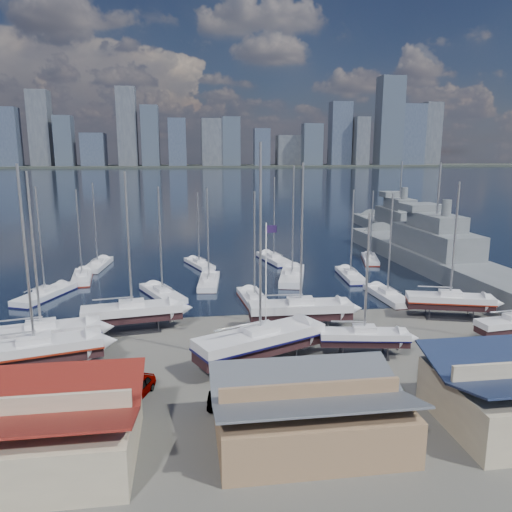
{
  "coord_description": "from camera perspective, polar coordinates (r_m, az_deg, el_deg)",
  "views": [
    {
      "loc": [
        -7.57,
        -54.58,
        18.5
      ],
      "look_at": [
        1.29,
        8.0,
        5.23
      ],
      "focal_mm": 35.0,
      "sensor_mm": 36.0,
      "label": 1
    }
  ],
  "objects": [
    {
      "name": "sailboat_moored_2",
      "position": [
        84.82,
        -17.62,
        -1.08
      ],
      "size": [
        3.69,
        9.73,
        14.33
      ],
      "rotation": [
        0.0,
        0.0,
        1.46
      ],
      "color": "black",
      "rests_on": "water"
    },
    {
      "name": "sailboat_moored_9",
      "position": [
        66.18,
        14.77,
        -4.49
      ],
      "size": [
        3.23,
        9.48,
        14.08
      ],
      "rotation": [
        0.0,
        0.0,
        1.64
      ],
      "color": "black",
      "rests_on": "water"
    },
    {
      "name": "sailboat_moored_6",
      "position": [
        62.05,
        -0.18,
        -5.19
      ],
      "size": [
        3.55,
        9.92,
        14.54
      ],
      "rotation": [
        0.0,
        0.0,
        1.66
      ],
      "color": "black",
      "rests_on": "water"
    },
    {
      "name": "car_d",
      "position": [
        41.46,
        13.9,
        -13.94
      ],
      "size": [
        3.57,
        5.19,
        1.39
      ],
      "primitive_type": "imported",
      "rotation": [
        0.0,
        0.0,
        0.37
      ],
      "color": "gray",
      "rests_on": "ground"
    },
    {
      "name": "sailboat_moored_5",
      "position": [
        82.4,
        -6.51,
        -0.98
      ],
      "size": [
        5.1,
        8.75,
        12.63
      ],
      "rotation": [
        0.0,
        0.0,
        1.92
      ],
      "color": "black",
      "rests_on": "water"
    },
    {
      "name": "car_b",
      "position": [
        37.69,
        -1.77,
        -16.17
      ],
      "size": [
        4.99,
        2.3,
        1.59
      ],
      "primitive_type": "imported",
      "rotation": [
        0.0,
        0.0,
        1.44
      ],
      "color": "gray",
      "rests_on": "ground"
    },
    {
      "name": "sailboat_moored_0",
      "position": [
        69.8,
        -22.95,
        -4.22
      ],
      "size": [
        6.46,
        10.31,
        14.95
      ],
      "rotation": [
        0.0,
        0.0,
        1.17
      ],
      "color": "black",
      "rests_on": "water"
    },
    {
      "name": "sailboat_cradle_1",
      "position": [
        46.45,
        -23.94,
        -9.82
      ],
      "size": [
        11.37,
        5.71,
        17.58
      ],
      "rotation": [
        0.0,
        0.0,
        0.25
      ],
      "color": "#2D2D33",
      "rests_on": "ground"
    },
    {
      "name": "water",
      "position": [
        355.15,
        -6.91,
        8.76
      ],
      "size": [
        1400.0,
        600.0,
        0.4
      ],
      "primitive_type": "cube",
      "color": "#172436",
      "rests_on": "ground"
    },
    {
      "name": "sailboat_moored_11",
      "position": [
        87.71,
        12.91,
        -0.42
      ],
      "size": [
        4.47,
        8.79,
        12.65
      ],
      "rotation": [
        0.0,
        0.0,
        1.31
      ],
      "color": "black",
      "rests_on": "water"
    },
    {
      "name": "sailboat_cradle_6",
      "position": [
        60.42,
        21.26,
        -4.79
      ],
      "size": [
        9.81,
        5.21,
        15.32
      ],
      "rotation": [
        0.0,
        0.0,
        -0.29
      ],
      "color": "#2D2D33",
      "rests_on": "ground"
    },
    {
      "name": "sailboat_moored_10",
      "position": [
        75.49,
        10.73,
        -2.3
      ],
      "size": [
        3.13,
        9.33,
        13.75
      ],
      "rotation": [
        0.0,
        0.0,
        1.51
      ],
      "color": "black",
      "rests_on": "water"
    },
    {
      "name": "sailboat_cradle_3",
      "position": [
        44.37,
        0.49,
        -9.64
      ],
      "size": [
        12.4,
        8.14,
        19.28
      ],
      "rotation": [
        0.0,
        0.0,
        0.43
      ],
      "color": "#2D2D33",
      "rests_on": "ground"
    },
    {
      "name": "sailboat_moored_3",
      "position": [
        65.72,
        -10.63,
        -4.42
      ],
      "size": [
        6.63,
        10.25,
        14.92
      ],
      "rotation": [
        0.0,
        0.0,
        1.99
      ],
      "color": "black",
      "rests_on": "water"
    },
    {
      "name": "naval_ship_west",
      "position": [
        115.88,
        15.94,
        3.05
      ],
      "size": [
        8.11,
        44.16,
        17.96
      ],
      "rotation": [
        0.0,
        0.0,
        1.55
      ],
      "color": "slate",
      "rests_on": "water"
    },
    {
      "name": "far_shore",
      "position": [
        614.87,
        -7.47,
        10.14
      ],
      "size": [
        1400.0,
        80.0,
        2.2
      ],
      "primitive_type": "cube",
      "color": "#2D332D",
      "rests_on": "ground"
    },
    {
      "name": "sailboat_cradle_4",
      "position": [
        53.12,
        5.09,
        -6.12
      ],
      "size": [
        10.83,
        3.31,
        17.44
      ],
      "rotation": [
        0.0,
        0.0,
        -0.03
      ],
      "color": "#2D2D33",
      "rests_on": "ground"
    },
    {
      "name": "sailboat_cradle_5",
      "position": [
        47.14,
        12.24,
        -9.0
      ],
      "size": [
        8.36,
        3.59,
        13.31
      ],
      "rotation": [
        0.0,
        0.0,
        -0.17
      ],
      "color": "#2D2D33",
      "rests_on": "ground"
    },
    {
      "name": "shed_red",
      "position": [
        34.46,
        -25.85,
        -17.43
      ],
      "size": [
        14.7,
        9.45,
        4.51
      ],
      "color": "#BFB293",
      "rests_on": "ground"
    },
    {
      "name": "car_c",
      "position": [
        39.91,
        0.96,
        -14.47
      ],
      "size": [
        3.52,
        6.11,
        1.6
      ],
      "primitive_type": "imported",
      "rotation": [
        0.0,
        0.0,
        0.15
      ],
      "color": "gray",
      "rests_on": "ground"
    },
    {
      "name": "skyline",
      "position": [
        608.69,
        -8.31,
        13.67
      ],
      "size": [
        639.14,
        43.8,
        107.69
      ],
      "color": "#475166",
      "rests_on": "far_shore"
    },
    {
      "name": "ground",
      "position": [
        48.85,
        1.48,
        -10.4
      ],
      "size": [
        1400.0,
        1400.0,
        0.0
      ],
      "primitive_type": "plane",
      "color": "#605E59",
      "rests_on": "ground"
    },
    {
      "name": "shed_grey",
      "position": [
        33.78,
        6.2,
        -17.16
      ],
      "size": [
        12.6,
        8.4,
        4.17
      ],
      "color": "#8C6B4C",
      "rests_on": "ground"
    },
    {
      "name": "sailboat_moored_8",
      "position": [
        85.33,
        2.05,
        -0.46
      ],
      "size": [
        4.88,
        10.42,
        15.03
      ],
      "rotation": [
        0.0,
        0.0,
        1.78
      ],
      "color": "black",
      "rests_on": "water"
    },
    {
      "name": "naval_ship_east",
      "position": [
        85.08,
        19.62,
        -0.25
      ],
      "size": [
        10.07,
        51.91,
        18.65
      ],
      "rotation": [
        0.0,
        0.0,
        1.61
      ],
      "color": "slate",
      "rests_on": "water"
    },
    {
      "name": "car_a",
      "position": [
        40.56,
        -13.56,
        -14.47
      ],
      "size": [
        3.16,
        4.64,
        1.47
      ],
      "primitive_type": "imported",
      "rotation": [
        0.0,
        0.0,
        -0.37
      ],
      "color": "gray",
      "rests_on": "ground"
    },
    {
      "name": "flagpole",
      "position": [
        47.32,
        1.24,
        -2.3
      ],
      "size": [
        1.06,
        0.12,
        12.03
      ],
      "color": "white",
      "rests_on": "ground"
    },
    {
      "name": "sailboat_moored_1",
      "position": [
        77.43,
        -19.23,
        -2.41
      ],
      "size": [
        3.73,
        9.53,
        13.88
      ],
      "rotation": [
        0.0,
        0.0,
        1.7
      ],
      "color": "black",
      "rests_on": "water"
    },
    {
      "name": "sailboat_moored_4",
      "position": [
        70.85,
        -5.4,
        -3.06
      ],
      "size": [
        3.68,
        9.68,
        14.27
      ],
      "rotation": [
        0.0,
        0.0,
        1.46
      ],
      "color": "black",
      "rests_on": "water"
    },
    {
      "name": "sailboat_cradle_0",
      "position": [
        50.2,
        -23.3,
        -8.2
      ],
      "size": [
        10.87,
        5.18,
        16.88
      ],
      "rotation": [
        0.0,
        0.0,
        0.22
      ],
      "color": "#2D2D33",
      "rests_on": "ground"
    },
    {
      "name": "sailboat_cradle_2",
      "position": [
        53.88,
        -13.97,
        -6.22
      ],
      "size": [
        10.5,
        4.35,
        16.59
      ],
      "rotation": [
        0.0,
        0.0,
        0.15
      ],
      "color": "#2D2D33",
      "rests_on": "ground"
    },
    {
      "name": "sailboat_moored_7",
      "position": [
        73.59,
        4.15,
        -2.47
      ],
      "size": [
        6.09,
        11.95,
        17.38
      ],
      "rotation": [
        0.0,
        0.0,
        1.31
      ],
      "color": "black",
      "rests_on": "water"
    }
  ]
}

